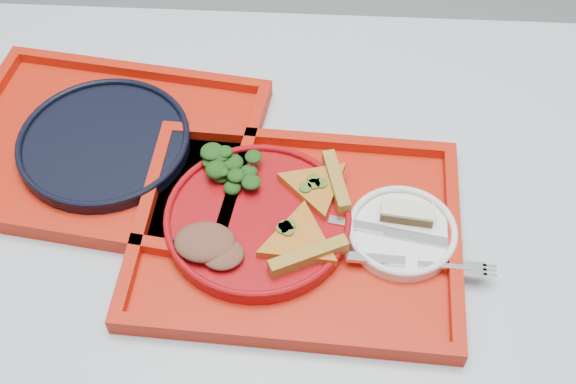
# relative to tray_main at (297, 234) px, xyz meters

# --- Properties ---
(table) EXTENTS (1.60, 0.80, 0.75)m
(table) POSITION_rel_tray_main_xyz_m (0.01, 0.10, -0.08)
(table) COLOR #B3BBC9
(table) RESTS_ON ground
(tray_main) EXTENTS (0.47, 0.37, 0.01)m
(tray_main) POSITION_rel_tray_main_xyz_m (0.00, 0.00, 0.00)
(tray_main) COLOR #B51B09
(tray_main) RESTS_ON table
(tray_far) EXTENTS (0.49, 0.41, 0.01)m
(tray_far) POSITION_rel_tray_main_xyz_m (-0.30, 0.14, 0.00)
(tray_far) COLOR #B51B09
(tray_far) RESTS_ON table
(dinner_plate) EXTENTS (0.26, 0.26, 0.02)m
(dinner_plate) POSITION_rel_tray_main_xyz_m (-0.06, 0.01, 0.02)
(dinner_plate) COLOR #95090E
(dinner_plate) RESTS_ON tray_main
(side_plate) EXTENTS (0.15, 0.15, 0.01)m
(side_plate) POSITION_rel_tray_main_xyz_m (0.14, 0.00, 0.01)
(side_plate) COLOR white
(side_plate) RESTS_ON tray_main
(navy_plate) EXTENTS (0.26, 0.26, 0.02)m
(navy_plate) POSITION_rel_tray_main_xyz_m (-0.30, 0.14, 0.01)
(navy_plate) COLOR black
(navy_plate) RESTS_ON tray_far
(pizza_slice_a) EXTENTS (0.15, 0.16, 0.02)m
(pizza_slice_a) POSITION_rel_tray_main_xyz_m (0.00, -0.03, 0.03)
(pizza_slice_a) COLOR #C68620
(pizza_slice_a) RESTS_ON dinner_plate
(pizza_slice_b) EXTENTS (0.14, 0.13, 0.02)m
(pizza_slice_b) POSITION_rel_tray_main_xyz_m (0.02, 0.06, 0.03)
(pizza_slice_b) COLOR #C68620
(pizza_slice_b) RESTS_ON dinner_plate
(salad_heap) EXTENTS (0.08, 0.07, 0.04)m
(salad_heap) POSITION_rel_tray_main_xyz_m (-0.10, 0.08, 0.04)
(salad_heap) COLOR black
(salad_heap) RESTS_ON dinner_plate
(meat_portion) EXTENTS (0.08, 0.07, 0.02)m
(meat_portion) POSITION_rel_tray_main_xyz_m (-0.12, -0.04, 0.04)
(meat_portion) COLOR brown
(meat_portion) RESTS_ON dinner_plate
(dessert_bar) EXTENTS (0.07, 0.04, 0.02)m
(dessert_bar) POSITION_rel_tray_main_xyz_m (0.15, 0.02, 0.03)
(dessert_bar) COLOR #4D2D19
(dessert_bar) RESTS_ON side_plate
(knife) EXTENTS (0.18, 0.05, 0.01)m
(knife) POSITION_rel_tray_main_xyz_m (0.13, -0.01, 0.02)
(knife) COLOR silver
(knife) RESTS_ON side_plate
(fork) EXTENTS (0.19, 0.03, 0.01)m
(fork) POSITION_rel_tray_main_xyz_m (0.16, -0.05, 0.02)
(fork) COLOR silver
(fork) RESTS_ON side_plate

